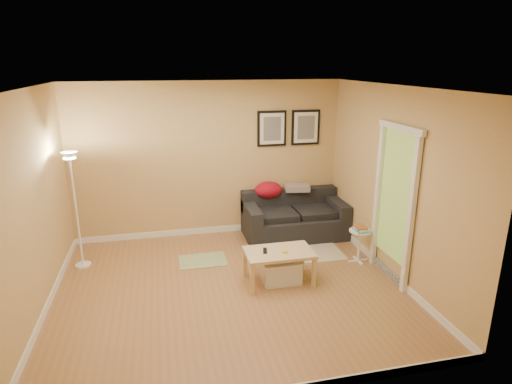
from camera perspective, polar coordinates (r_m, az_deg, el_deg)
floor at (r=5.85m, az=-3.50°, el=-12.67°), size 4.50×4.50×0.00m
ceiling at (r=5.09m, az=-4.03°, el=13.68°), size 4.50×4.50×0.00m
wall_back at (r=7.24m, az=-6.29°, el=4.21°), size 4.50×0.00×4.50m
wall_front at (r=3.50m, az=1.59°, el=-10.01°), size 4.50×0.00×4.50m
wall_left at (r=5.47m, az=-27.72°, el=-1.93°), size 0.00×4.00×4.00m
wall_right at (r=6.08m, az=17.68°, el=1.01°), size 0.00×4.00×4.00m
baseboard_back at (r=7.61m, az=-5.98°, el=-5.03°), size 4.50×0.02×0.10m
baseboard_left at (r=5.95m, az=-25.94°, el=-13.40°), size 0.02×4.00×0.10m
baseboard_right at (r=6.51m, az=16.61°, el=-9.62°), size 0.02×4.00×0.10m
sofa at (r=7.34m, az=5.15°, el=-3.11°), size 1.70×0.90×0.75m
red_throw at (r=7.37m, az=1.65°, el=0.28°), size 0.48×0.36×0.28m
plaid_throw at (r=7.49m, az=5.47°, el=0.56°), size 0.45×0.32×0.10m
framed_print_left at (r=7.32m, az=2.12°, el=8.42°), size 0.50×0.04×0.60m
framed_print_right at (r=7.50m, az=6.60°, el=8.52°), size 0.50×0.04×0.60m
area_rug at (r=6.88m, az=5.95°, el=-7.89°), size 1.25×0.85×0.01m
green_runner at (r=6.61m, az=-7.10°, el=-9.01°), size 0.70×0.50×0.01m
coffee_table at (r=5.90m, az=3.05°, el=-9.85°), size 1.02×0.77×0.45m
remote_control at (r=5.79m, az=1.21°, el=-7.80°), size 0.09×0.17×0.02m
tape_roll at (r=5.76m, az=3.84°, el=-7.90°), size 0.07×0.07×0.03m
storage_bin at (r=5.94m, az=3.32°, el=-10.37°), size 0.53×0.38×0.32m
side_table at (r=6.63m, az=13.54°, el=-6.98°), size 0.33×0.33×0.50m
book_stack at (r=6.50m, az=13.76°, el=-4.73°), size 0.22×0.26×0.07m
floor_lamp at (r=6.61m, az=-22.71°, el=-2.71°), size 0.22×0.22×1.72m
doorway at (r=6.01m, az=17.74°, el=-1.93°), size 0.12×1.01×2.13m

